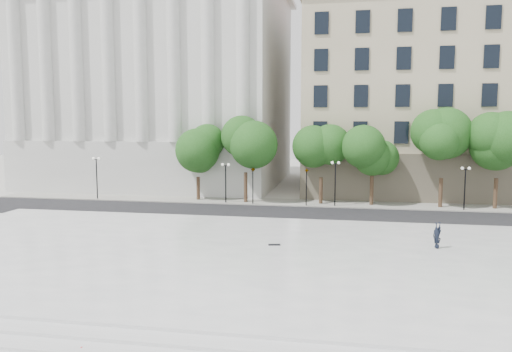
{
  "coord_description": "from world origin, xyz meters",
  "views": [
    {
      "loc": [
        6.73,
        -25.33,
        8.36
      ],
      "look_at": [
        0.27,
        10.0,
        4.3
      ],
      "focal_mm": 35.0,
      "sensor_mm": 36.0,
      "label": 1
    }
  ],
  "objects_px": {
    "skateboard": "(274,245)",
    "person_lying": "(437,245)",
    "traffic_light_east": "(307,169)",
    "traffic_light_west": "(253,168)"
  },
  "relations": [
    {
      "from": "traffic_light_west",
      "to": "person_lying",
      "type": "height_order",
      "value": "traffic_light_west"
    },
    {
      "from": "traffic_light_west",
      "to": "traffic_light_east",
      "type": "xyz_separation_m",
      "value": [
        5.25,
        -0.0,
        -0.03
      ]
    },
    {
      "from": "traffic_light_east",
      "to": "person_lying",
      "type": "relative_size",
      "value": 2.56
    },
    {
      "from": "traffic_light_west",
      "to": "traffic_light_east",
      "type": "bearing_deg",
      "value": -0.0
    },
    {
      "from": "person_lying",
      "to": "skateboard",
      "type": "bearing_deg",
      "value": 152.87
    },
    {
      "from": "traffic_light_east",
      "to": "person_lying",
      "type": "distance_m",
      "value": 18.79
    },
    {
      "from": "skateboard",
      "to": "person_lying",
      "type": "bearing_deg",
      "value": -6.84
    },
    {
      "from": "traffic_light_west",
      "to": "skateboard",
      "type": "xyz_separation_m",
      "value": [
        4.62,
        -17.06,
        -3.2
      ]
    },
    {
      "from": "traffic_light_east",
      "to": "skateboard",
      "type": "relative_size",
      "value": 5.51
    },
    {
      "from": "person_lying",
      "to": "traffic_light_west",
      "type": "bearing_deg",
      "value": 99.27
    }
  ]
}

